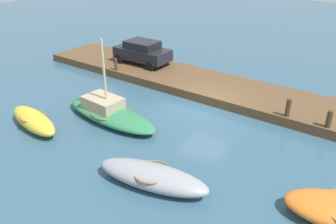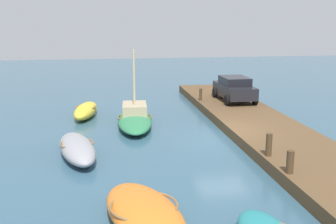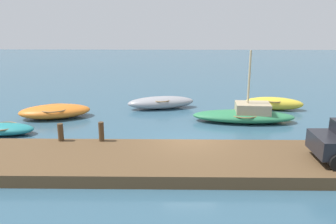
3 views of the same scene
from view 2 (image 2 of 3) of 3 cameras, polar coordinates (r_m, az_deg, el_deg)
The scene contains 10 objects.
ground_plane at distance 20.39m, azimuth 7.61°, elevation -3.74°, with size 84.00×84.00×0.00m, color #33566B.
dock_platform at distance 21.09m, azimuth 13.68°, elevation -2.72°, with size 27.04×3.93×0.51m, color brown.
sailboat_green at distance 22.76m, azimuth -4.60°, elevation -0.80°, with size 5.97×2.21×4.15m.
motorboat_orange at distance 12.05m, azimuth -3.31°, elevation -13.68°, with size 4.50×2.84×0.79m.
rowboat_yellow at distance 25.03m, azimuth -11.29°, elevation 0.20°, with size 3.91×1.79×0.81m.
rowboat_grey at distance 17.93m, azimuth -12.43°, elevation -4.90°, with size 4.57×2.22×0.81m.
mooring_post_mid_west at distance 15.02m, azimuth 16.50°, elevation -6.61°, with size 0.26×0.26×0.82m, color #47331E.
mooring_post_mid_east at distance 16.62m, azimuth 13.75°, elevation -4.41°, with size 0.24×0.24×0.90m, color #47331E.
mooring_post_east at distance 27.15m, azimuth 4.53°, elevation 2.44°, with size 0.19×0.19×0.78m, color #47331E.
parked_car at distance 27.14m, azimuth 9.15°, elevation 3.24°, with size 3.91×2.07×1.57m.
Camera 2 is at (-18.70, 5.73, 5.78)m, focal length 44.17 mm.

